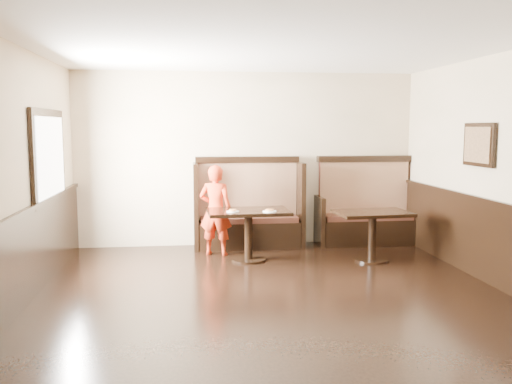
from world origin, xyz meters
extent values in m
plane|color=black|center=(0.00, 0.00, 0.00)|extent=(7.00, 7.00, 0.00)
plane|color=beige|center=(0.00, 3.50, 1.40)|extent=(5.50, 0.00, 5.50)
plane|color=beige|center=(0.00, -3.50, 1.40)|extent=(5.50, 0.00, 5.50)
plane|color=white|center=(0.00, 0.00, 2.80)|extent=(7.00, 7.00, 0.00)
cube|color=black|center=(-2.72, 0.00, 0.50)|extent=(0.05, 6.90, 1.00)
cube|color=black|center=(-2.71, 1.90, 1.55)|extent=(0.05, 1.50, 1.20)
cube|color=white|center=(-2.69, 1.90, 1.55)|extent=(0.01, 1.30, 1.00)
cube|color=black|center=(2.71, 1.20, 1.70)|extent=(0.04, 0.70, 0.55)
cube|color=olive|center=(2.69, 1.20, 1.70)|extent=(0.01, 0.60, 0.45)
cube|color=black|center=(0.00, 3.22, 0.21)|extent=(1.60, 0.50, 0.42)
cube|color=#3D1D13|center=(0.00, 3.22, 0.46)|extent=(1.54, 0.46, 0.09)
cube|color=#490E0E|center=(0.00, 3.43, 0.90)|extent=(1.60, 0.12, 0.92)
cube|color=black|center=(0.00, 3.43, 1.40)|extent=(1.68, 0.16, 0.10)
cube|color=black|center=(-0.84, 3.32, 0.68)|extent=(0.07, 0.72, 1.36)
cube|color=black|center=(0.84, 3.32, 0.68)|extent=(0.07, 0.72, 1.36)
cube|color=black|center=(1.95, 3.22, 0.21)|extent=(1.50, 0.50, 0.42)
cube|color=#3D1D13|center=(1.95, 3.22, 0.46)|extent=(1.44, 0.46, 0.09)
cube|color=#490E0E|center=(1.95, 3.43, 0.90)|extent=(1.50, 0.12, 0.92)
cube|color=black|center=(1.95, 3.43, 1.40)|extent=(1.58, 0.16, 0.10)
cube|color=black|center=(1.16, 3.32, 0.40)|extent=(0.07, 0.72, 0.80)
cube|color=black|center=(2.74, 3.32, 0.40)|extent=(0.07, 0.72, 0.80)
cube|color=black|center=(-0.10, 2.36, 0.72)|extent=(1.19, 0.77, 0.05)
cylinder|color=black|center=(-0.10, 2.36, 0.35)|extent=(0.12, 0.12, 0.68)
cylinder|color=black|center=(-0.10, 2.36, 0.01)|extent=(0.50, 0.50, 0.03)
cube|color=black|center=(1.66, 2.12, 0.70)|extent=(1.09, 0.76, 0.05)
cylinder|color=black|center=(1.66, 2.12, 0.34)|extent=(0.11, 0.11, 0.66)
cylinder|color=black|center=(1.66, 2.12, 0.01)|extent=(0.49, 0.49, 0.03)
imported|color=red|center=(-0.55, 2.78, 0.68)|extent=(0.58, 0.47, 1.36)
cylinder|color=white|center=(-0.34, 2.23, 0.75)|extent=(0.18, 0.18, 0.01)
cylinder|color=tan|center=(-0.34, 2.23, 0.76)|extent=(0.11, 0.11, 0.01)
cylinder|color=#EABA54|center=(-0.34, 2.23, 0.77)|extent=(0.10, 0.10, 0.01)
cylinder|color=white|center=(0.18, 2.17, 0.75)|extent=(0.20, 0.20, 0.01)
cylinder|color=tan|center=(0.18, 2.17, 0.76)|extent=(0.12, 0.12, 0.02)
cylinder|color=#EABA54|center=(0.18, 2.17, 0.77)|extent=(0.10, 0.10, 0.01)
camera|label=1|loc=(-0.94, -5.27, 1.92)|focal=38.00mm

